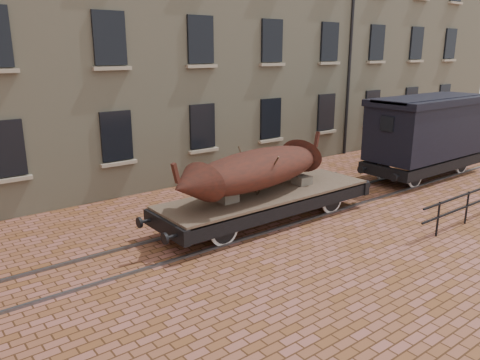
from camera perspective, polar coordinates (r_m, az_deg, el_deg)
ground at (r=14.30m, az=3.22°, el=-5.04°), size 90.00×90.00×0.00m
warehouse_cream at (r=23.37m, az=-7.76°, el=20.26°), size 40.00×10.19×14.00m
rail_track at (r=14.29m, az=3.22°, el=-4.93°), size 30.00×1.52×0.06m
flatcar_wagon at (r=14.06m, az=3.30°, el=-2.24°), size 7.78×2.11×1.17m
iron_boat at (r=13.56m, az=2.14°, el=1.39°), size 6.24×2.57×1.51m
goods_van at (r=20.26m, az=21.90°, el=5.98°), size 6.32×2.30×3.27m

